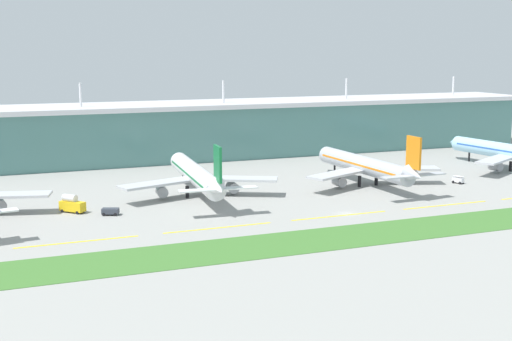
% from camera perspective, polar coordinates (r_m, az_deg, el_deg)
% --- Properties ---
extents(ground_plane, '(600.00, 600.00, 0.00)m').
position_cam_1_polar(ground_plane, '(184.17, 7.67, -3.62)').
color(ground_plane, gray).
extents(terminal_building, '(288.00, 34.00, 31.58)m').
position_cam_1_polar(terminal_building, '(279.87, -3.11, 3.53)').
color(terminal_building, slate).
rests_on(terminal_building, ground).
extents(airliner_near_middle, '(48.66, 62.64, 18.90)m').
position_cam_1_polar(airliner_near_middle, '(203.73, -5.03, -0.39)').
color(airliner_near_middle, silver).
rests_on(airliner_near_middle, ground).
extents(airliner_far_middle, '(48.76, 59.14, 18.90)m').
position_cam_1_polar(airliner_far_middle, '(222.39, 9.24, 0.40)').
color(airliner_far_middle, '#ADB2BC').
rests_on(airliner_far_middle, ground).
extents(taxiway_stripe_west, '(28.00, 0.70, 0.04)m').
position_cam_1_polar(taxiway_stripe_west, '(161.30, -14.79, -5.84)').
color(taxiway_stripe_west, yellow).
rests_on(taxiway_stripe_west, ground).
extents(taxiway_stripe_mid_west, '(28.00, 0.70, 0.04)m').
position_cam_1_polar(taxiway_stripe_mid_west, '(168.33, -3.19, -4.85)').
color(taxiway_stripe_mid_west, yellow).
rests_on(taxiway_stripe_mid_west, ground).
extents(taxiway_stripe_centre, '(28.00, 0.70, 0.04)m').
position_cam_1_polar(taxiway_stripe_centre, '(181.56, 7.06, -3.80)').
color(taxiway_stripe_centre, yellow).
rests_on(taxiway_stripe_centre, ground).
extents(taxiway_stripe_mid_east, '(28.00, 0.70, 0.04)m').
position_cam_1_polar(taxiway_stripe_mid_east, '(199.76, 15.67, -2.83)').
color(taxiway_stripe_mid_east, yellow).
rests_on(taxiway_stripe_mid_east, ground).
extents(grass_verge, '(300.00, 18.00, 0.10)m').
position_cam_1_polar(grass_verge, '(167.50, 11.04, -5.09)').
color(grass_verge, '#3D702D').
rests_on(grass_verge, ground).
extents(baggage_cart, '(3.08, 4.01, 2.48)m').
position_cam_1_polar(baggage_cart, '(233.14, 16.66, -0.75)').
color(baggage_cart, silver).
rests_on(baggage_cart, ground).
extents(pushback_tug, '(4.98, 3.88, 1.85)m').
position_cam_1_polar(pushback_tug, '(184.81, -12.17, -3.36)').
color(pushback_tug, '#333842').
rests_on(pushback_tug, ground).
extents(fuel_truck, '(6.87, 6.99, 4.95)m').
position_cam_1_polar(fuel_truck, '(190.09, -15.25, -2.76)').
color(fuel_truck, gold).
rests_on(fuel_truck, ground).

